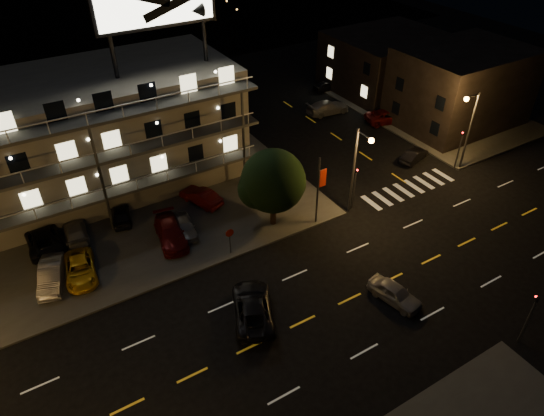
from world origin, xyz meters
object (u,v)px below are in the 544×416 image
lot_car_4 (185,227)px  side_car_0 (414,155)px  lot_car_7 (75,231)px  road_car_east (395,293)px  road_car_west (253,308)px  lot_car_2 (80,269)px  tree (273,183)px

lot_car_4 → side_car_0: 24.63m
lot_car_7 → road_car_east: size_ratio=1.13×
road_car_west → lot_car_2: bearing=-23.3°
road_car_east → road_car_west: bearing=145.2°
side_car_0 → road_car_east: size_ratio=0.94×
lot_car_2 → lot_car_4: (8.56, 0.75, -0.01)m
lot_car_2 → road_car_east: (18.19, -13.64, -0.11)m
side_car_0 → road_car_west: (-24.14, -9.53, 0.15)m
lot_car_4 → lot_car_7: lot_car_7 is taller
lot_car_2 → road_car_west: (9.03, -9.75, -0.02)m
tree → lot_car_2: size_ratio=1.49×
road_car_east → road_car_west: (-9.16, 3.89, 0.09)m
road_car_east → tree: bearing=91.7°
lot_car_4 → road_car_east: 17.32m
side_car_0 → lot_car_7: bearing=64.9°
lot_car_7 → road_car_west: road_car_west is taller
tree → road_car_east: (2.84, -11.79, -3.54)m
tree → lot_car_2: (-15.36, 1.85, -3.43)m
lot_car_7 → road_car_west: (8.30, -14.53, -0.04)m
lot_car_4 → road_car_west: size_ratio=0.67×
lot_car_2 → road_car_west: bearing=-38.9°
lot_car_7 → lot_car_4: bearing=158.6°
side_car_0 → road_car_west: 25.95m
lot_car_2 → lot_car_4: lot_car_2 is taller
road_car_east → lot_car_7: bearing=121.7°
tree → side_car_0: 18.24m
lot_car_4 → lot_car_7: 8.80m
lot_car_2 → lot_car_4: size_ratio=1.24×
tree → road_car_west: size_ratio=1.24×
side_car_0 → tree: bearing=78.9°
lot_car_7 → side_car_0: 32.82m
tree → lot_car_2: 15.84m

